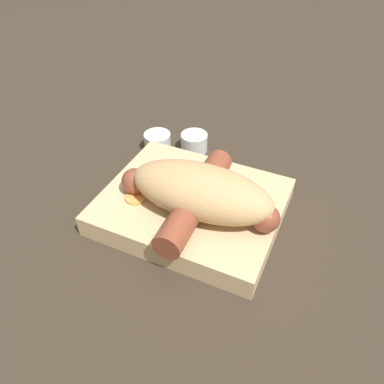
{
  "coord_description": "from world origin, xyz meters",
  "views": [
    {
      "loc": [
        -0.15,
        0.33,
        0.36
      ],
      "look_at": [
        0.0,
        0.0,
        0.04
      ],
      "focal_mm": 35.0,
      "sensor_mm": 36.0,
      "label": 1
    }
  ],
  "objects_px": {
    "food_tray": "(192,206)",
    "condiment_cup_far": "(158,143)",
    "sausage": "(196,199)",
    "condiment_cup_near": "(194,143)",
    "bread_roll": "(201,191)"
  },
  "relations": [
    {
      "from": "sausage",
      "to": "condiment_cup_far",
      "type": "height_order",
      "value": "sausage"
    },
    {
      "from": "food_tray",
      "to": "condiment_cup_near",
      "type": "xyz_separation_m",
      "value": [
        0.06,
        -0.14,
        -0.0
      ]
    },
    {
      "from": "sausage",
      "to": "condiment_cup_near",
      "type": "xyz_separation_m",
      "value": [
        0.07,
        -0.16,
        -0.03
      ]
    },
    {
      "from": "food_tray",
      "to": "condiment_cup_far",
      "type": "bearing_deg",
      "value": -45.1
    },
    {
      "from": "sausage",
      "to": "condiment_cup_near",
      "type": "height_order",
      "value": "sausage"
    },
    {
      "from": "condiment_cup_near",
      "to": "condiment_cup_far",
      "type": "height_order",
      "value": "same"
    },
    {
      "from": "food_tray",
      "to": "condiment_cup_near",
      "type": "relative_size",
      "value": 5.28
    },
    {
      "from": "bread_roll",
      "to": "condiment_cup_near",
      "type": "relative_size",
      "value": 4.21
    },
    {
      "from": "bread_roll",
      "to": "condiment_cup_far",
      "type": "xyz_separation_m",
      "value": [
        0.14,
        -0.13,
        -0.05
      ]
    },
    {
      "from": "food_tray",
      "to": "sausage",
      "type": "xyz_separation_m",
      "value": [
        -0.01,
        0.02,
        0.03
      ]
    },
    {
      "from": "food_tray",
      "to": "condiment_cup_far",
      "type": "distance_m",
      "value": 0.16
    },
    {
      "from": "bread_roll",
      "to": "condiment_cup_far",
      "type": "bearing_deg",
      "value": -44.26
    },
    {
      "from": "food_tray",
      "to": "sausage",
      "type": "distance_m",
      "value": 0.04
    },
    {
      "from": "condiment_cup_near",
      "to": "sausage",
      "type": "bearing_deg",
      "value": 115.35
    },
    {
      "from": "condiment_cup_far",
      "to": "condiment_cup_near",
      "type": "bearing_deg",
      "value": -156.63
    }
  ]
}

